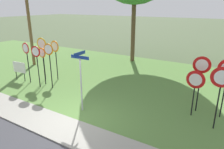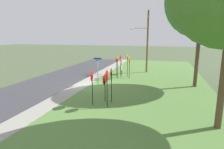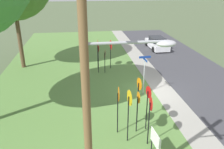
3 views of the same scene
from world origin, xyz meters
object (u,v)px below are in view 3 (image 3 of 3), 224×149
stop_sign_near_left (138,104)px  yield_sign_far_left (105,55)px  stop_sign_far_center (150,111)px  parked_sedan_distant (157,43)px  yield_sign_far_right (98,50)px  street_name_post (144,72)px  stop_sign_near_right (139,91)px  notice_board (155,141)px  stop_sign_center_tall (148,99)px  yield_sign_near_left (98,47)px  stop_sign_far_left (129,105)px  utility_pole (93,96)px  yield_sign_near_right (111,47)px  stop_sign_far_right (118,100)px

stop_sign_near_left → yield_sign_far_left: 8.80m
stop_sign_far_center → parked_sedan_distant: stop_sign_far_center is taller
yield_sign_far_right → street_name_post: street_name_post is taller
yield_sign_far_right → street_name_post: bearing=-154.7°
stop_sign_near_right → notice_board: stop_sign_near_right is taller
stop_sign_center_tall → notice_board: stop_sign_center_tall is taller
yield_sign_near_left → parked_sedan_distant: size_ratio=0.63×
stop_sign_center_tall → yield_sign_far_left: 8.73m
stop_sign_far_left → parked_sedan_distant: bearing=-27.2°
street_name_post → stop_sign_near_left: bearing=157.6°
yield_sign_far_right → street_name_post: size_ratio=0.94×
street_name_post → stop_sign_center_tall: bearing=164.2°
stop_sign_near_right → yield_sign_near_left: (9.04, 1.47, 0.07)m
notice_board → stop_sign_near_right: bearing=-1.9°
utility_pole → stop_sign_far_left: bearing=-27.2°
yield_sign_near_right → notice_board: 11.80m
stop_sign_far_center → notice_board: size_ratio=2.08×
stop_sign_near_right → notice_board: (-2.82, -0.12, -1.13)m
stop_sign_far_center → stop_sign_near_left: bearing=21.5°
stop_sign_far_right → notice_board: (-2.00, -1.38, -1.09)m
stop_sign_near_right → stop_sign_center_tall: bearing=-163.4°
yield_sign_far_left → yield_sign_far_right: bearing=84.3°
notice_board → yield_sign_near_left: bearing=3.2°
stop_sign_far_left → yield_sign_far_right: stop_sign_far_left is taller
stop_sign_far_left → yield_sign_near_left: (10.62, 0.60, -0.03)m
stop_sign_near_left → stop_sign_near_right: bearing=-15.6°
yield_sign_near_right → utility_pole: size_ratio=0.31×
stop_sign_far_right → yield_sign_near_right: size_ratio=1.00×
utility_pole → parked_sedan_distant: size_ratio=1.96×
stop_sign_far_center → stop_sign_far_right: 1.74m
street_name_post → stop_sign_near_right: bearing=156.7°
stop_sign_near_right → stop_sign_far_center: stop_sign_near_right is taller
yield_sign_near_left → yield_sign_far_left: bearing=-154.3°
yield_sign_far_right → utility_pole: utility_pole is taller
stop_sign_far_center → yield_sign_far_right: bearing=14.5°
stop_sign_center_tall → utility_pole: bearing=138.6°
stop_sign_near_right → yield_sign_near_left: bearing=2.6°
yield_sign_near_right → yield_sign_far_right: bearing=119.9°
notice_board → yield_sign_far_left: bearing=1.3°
stop_sign_center_tall → utility_pole: 6.10m
yield_sign_far_left → utility_pole: utility_pole is taller
stop_sign_far_left → stop_sign_center_tall: stop_sign_far_left is taller
street_name_post → yield_sign_far_left: bearing=22.5°
stop_sign_center_tall → yield_sign_near_left: 9.94m
stop_sign_far_right → notice_board: 2.66m
yield_sign_far_left → stop_sign_far_center: bearing=-169.9°
yield_sign_near_left → yield_sign_far_left: size_ratio=1.26×
street_name_post → parked_sedan_distant: 12.51m
stop_sign_near_left → stop_sign_far_center: stop_sign_far_center is taller
notice_board → parked_sedan_distant: 18.64m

